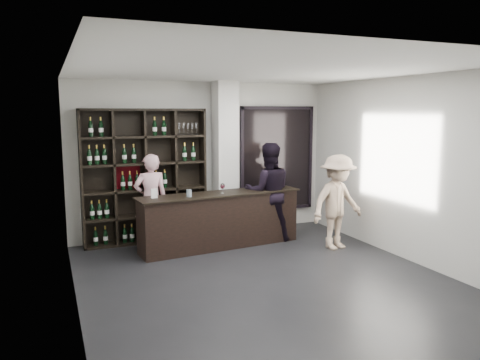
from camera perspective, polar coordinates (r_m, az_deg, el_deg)
name	(u,v)px	position (r m, az deg, el deg)	size (l,w,h in m)	color
floor	(264,280)	(6.76, 2.99, -12.04)	(5.00, 5.50, 0.01)	black
wine_shelf	(145,176)	(8.51, -11.52, 0.43)	(2.20, 0.35, 2.40)	black
structural_column	(225,160)	(8.79, -1.80, 2.49)	(0.40, 0.40, 2.90)	silver
glass_panel	(277,159)	(9.48, 4.53, 2.60)	(1.60, 0.08, 2.10)	black
tasting_counter	(221,220)	(8.16, -2.39, -4.88)	(2.91, 0.61, 0.96)	black
taster_pink	(151,200)	(8.36, -10.81, -2.39)	(0.59, 0.39, 1.62)	#CA989F
taster_black	(268,192)	(8.54, 3.46, -1.45)	(0.87, 0.68, 1.79)	black
customer	(337,202)	(8.16, 11.78, -2.66)	(1.05, 0.60, 1.63)	tan
wine_glass	(223,188)	(8.01, -2.14, -0.95)	(0.08, 0.08, 0.19)	white
spit_cup	(189,193)	(7.74, -6.23, -1.61)	(0.09, 0.09, 0.12)	#ABC1CF
napkin_stack	(266,188)	(8.51, 3.22, -1.00)	(0.12, 0.12, 0.02)	white
card_stand	(154,193)	(7.71, -10.42, -1.62)	(0.10, 0.05, 0.15)	white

